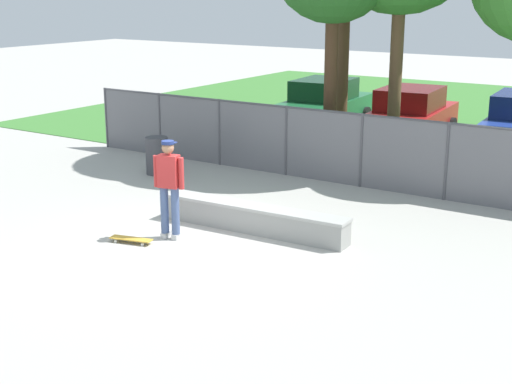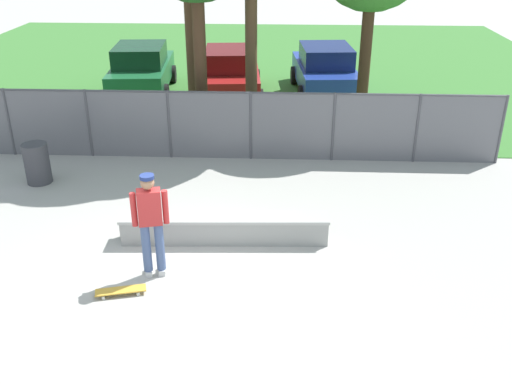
# 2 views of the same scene
# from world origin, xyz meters

# --- Properties ---
(ground_plane) EXTENTS (80.00, 80.00, 0.00)m
(ground_plane) POSITION_xyz_m (0.00, 0.00, 0.00)
(ground_plane) COLOR #ADAAA3
(grass_strip) EXTENTS (26.14, 20.00, 0.02)m
(grass_strip) POSITION_xyz_m (0.00, 15.71, 0.01)
(grass_strip) COLOR #3D7A33
(grass_strip) RESTS_ON ground
(concrete_ledge) EXTENTS (3.86, 0.65, 0.51)m
(concrete_ledge) POSITION_xyz_m (0.75, 1.32, 0.26)
(concrete_ledge) COLOR #999993
(concrete_ledge) RESTS_ON ground
(skateboarder) EXTENTS (0.59, 0.36, 1.84)m
(skateboarder) POSITION_xyz_m (-0.32, 0.14, 1.03)
(skateboarder) COLOR beige
(skateboarder) RESTS_ON ground
(skateboard) EXTENTS (0.82, 0.39, 0.09)m
(skateboard) POSITION_xyz_m (-0.76, -0.45, 0.07)
(skateboard) COLOR gold
(skateboard) RESTS_ON ground
(chainlink_fence) EXTENTS (14.21, 0.07, 1.72)m
(chainlink_fence) POSITION_xyz_m (0.00, 5.41, 0.94)
(chainlink_fence) COLOR #4C4C51
(chainlink_fence) RESTS_ON ground
(car_green) EXTENTS (2.29, 4.34, 1.66)m
(car_green) POSITION_xyz_m (-3.05, 11.23, 0.84)
(car_green) COLOR #1E6638
(car_green) RESTS_ON ground
(car_red) EXTENTS (2.29, 4.34, 1.66)m
(car_red) POSITION_xyz_m (0.05, 10.78, 0.84)
(car_red) COLOR #B21E1E
(car_red) RESTS_ON ground
(car_blue) EXTENTS (2.29, 4.34, 1.66)m
(car_blue) POSITION_xyz_m (3.20, 11.41, 0.84)
(car_blue) COLOR #233D9E
(car_blue) RESTS_ON ground
(trash_bin) EXTENTS (0.56, 0.56, 0.93)m
(trash_bin) POSITION_xyz_m (-3.74, 3.75, 0.47)
(trash_bin) COLOR #3F3F44
(trash_bin) RESTS_ON ground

